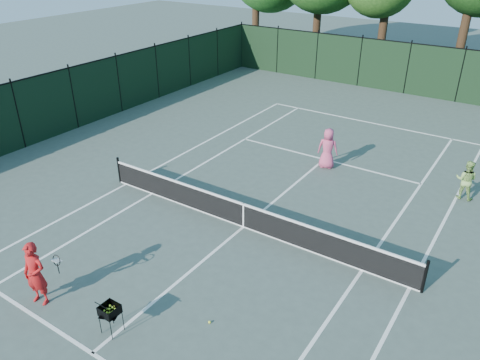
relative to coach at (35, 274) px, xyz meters
The scene contains 17 objects.
ground 6.51m from the coach, 67.29° to the left, with size 90.00×90.00×0.00m, color #44524A.
sideline_doubles_left 6.72m from the coach, 116.73° to the left, with size 0.10×23.77×0.01m, color white.
sideline_doubles_right 9.99m from the coach, 36.72° to the left, with size 0.10×23.77×0.01m, color white.
sideline_singles_left 6.23m from the coach, 105.28° to the left, with size 0.10×23.77×0.01m, color white.
sideline_singles_right 8.93m from the coach, 42.01° to the left, with size 0.10×23.77×0.01m, color white.
baseline_far 18.03m from the coach, 82.05° to the left, with size 10.97×0.10×0.01m, color white.
service_line_near 2.69m from the coach, 10.28° to the right, with size 8.23×0.10×0.01m, color white.
service_line_far 12.63m from the coach, 78.60° to the left, with size 8.23×0.10×0.01m, color white.
center_service_line 6.51m from the coach, 67.29° to the left, with size 0.10×12.80×0.01m, color white.
tennis_net 6.46m from the coach, 67.29° to the left, with size 11.69×0.09×1.06m.
fence_far 24.08m from the coach, 84.06° to the left, with size 24.00×0.05×3.00m, color black.
fence_left 11.23m from the coach, 147.98° to the left, with size 0.05×36.00×3.00m, color black.
coach is the anchor object (origin of this frame).
player_pink 12.03m from the coach, 76.18° to the left, with size 0.94×0.73×1.71m.
player_green 14.56m from the coach, 56.04° to the left, with size 0.73×0.57×1.50m.
ball_hopper 2.41m from the coach, ahead, with size 0.55×0.55×0.81m.
loose_ball_midcourt 4.65m from the coach, 23.62° to the left, with size 0.07×0.07×0.07m, color #EDF331.
Camera 1 is at (7.16, -10.94, 8.59)m, focal length 35.00 mm.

